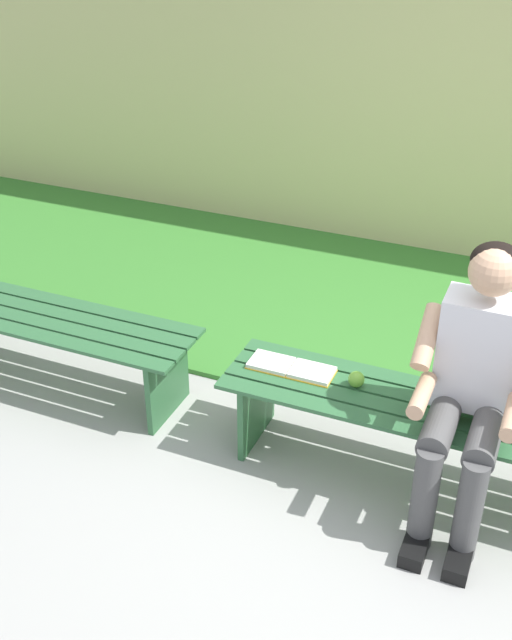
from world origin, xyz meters
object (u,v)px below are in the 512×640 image
Objects in this scene: bench_far at (39,329)px; person_seated at (473,382)px; bench_near at (417,422)px; apple at (356,379)px; book_open at (291,368)px.

bench_far is 1.46× the size of person_seated.
apple is at bearing -5.32° from bench_near.
person_seated is 0.57m from apple.
apple is 0.18× the size of book_open.
bench_near and bench_far have the same top height.
person_seated is (-2.28, 0.10, 0.34)m from bench_far.
bench_near is 0.33m from apple.
apple is at bearing 178.47° from book_open.
book_open reaches higher than bench_near.
bench_near is at bearing 176.53° from book_open.
bench_far is at bearing 1.17° from book_open.
person_seated is at bearing 170.68° from book_open.
apple reaches higher than bench_far.
bench_near is 23.93× the size of apple.
bench_far is 2.30m from person_seated.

